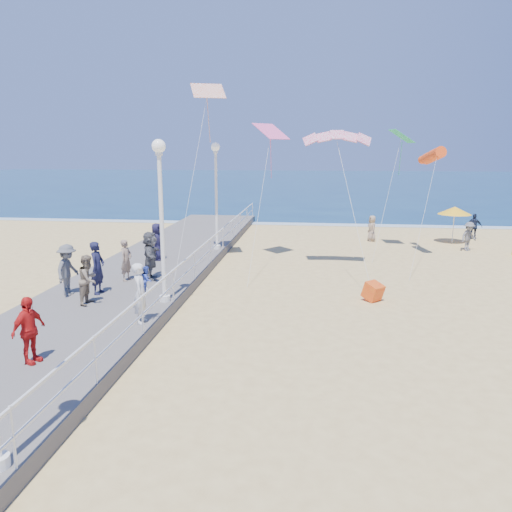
# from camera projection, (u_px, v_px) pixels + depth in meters

# --- Properties ---
(ground) EXTENTS (160.00, 160.00, 0.00)m
(ground) POSITION_uv_depth(u_px,v_px,m) (325.00, 319.00, 16.23)
(ground) COLOR #DBBD72
(ground) RESTS_ON ground
(ocean) EXTENTS (160.00, 90.00, 0.05)m
(ocean) POSITION_uv_depth(u_px,v_px,m) (319.00, 183.00, 79.30)
(ocean) COLOR #0D3050
(ocean) RESTS_ON ground
(surf_line) EXTENTS (160.00, 1.20, 0.04)m
(surf_line) POSITION_uv_depth(u_px,v_px,m) (321.00, 225.00, 36.11)
(surf_line) COLOR white
(surf_line) RESTS_ON ground
(boardwalk) EXTENTS (5.00, 44.00, 0.40)m
(boardwalk) POSITION_uv_depth(u_px,v_px,m) (104.00, 304.00, 17.06)
(boardwalk) COLOR slate
(boardwalk) RESTS_ON ground
(railing) EXTENTS (0.05, 42.00, 0.55)m
(railing) POSITION_uv_depth(u_px,v_px,m) (173.00, 277.00, 16.55)
(railing) COLOR white
(railing) RESTS_ON boardwalk
(lamp_post_mid) EXTENTS (0.44, 0.44, 5.32)m
(lamp_post_mid) POSITION_uv_depth(u_px,v_px,m) (161.00, 204.00, 16.08)
(lamp_post_mid) COLOR white
(lamp_post_mid) RESTS_ON boardwalk
(lamp_post_far) EXTENTS (0.44, 0.44, 5.32)m
(lamp_post_far) POSITION_uv_depth(u_px,v_px,m) (216.00, 185.00, 24.81)
(lamp_post_far) COLOR white
(lamp_post_far) RESTS_ON boardwalk
(woman_holding_toddler) EXTENTS (0.51, 0.71, 1.79)m
(woman_holding_toddler) POSITION_uv_depth(u_px,v_px,m) (141.00, 293.00, 14.54)
(woman_holding_toddler) COLOR silver
(woman_holding_toddler) RESTS_ON boardwalk
(toddler_held) EXTENTS (0.36, 0.44, 0.83)m
(toddler_held) POSITION_uv_depth(u_px,v_px,m) (147.00, 280.00, 14.59)
(toddler_held) COLOR #324ABD
(toddler_held) RESTS_ON boardwalk
(spectator_0) EXTENTS (0.46, 0.69, 1.87)m
(spectator_0) POSITION_uv_depth(u_px,v_px,m) (98.00, 268.00, 17.47)
(spectator_0) COLOR #171833
(spectator_0) RESTS_ON boardwalk
(spectator_1) EXTENTS (0.66, 0.83, 1.65)m
(spectator_1) POSITION_uv_depth(u_px,v_px,m) (88.00, 279.00, 16.35)
(spectator_1) COLOR #7F6D58
(spectator_1) RESTS_ON boardwalk
(spectator_2) EXTENTS (0.72, 1.19, 1.80)m
(spectator_2) POSITION_uv_depth(u_px,v_px,m) (68.00, 270.00, 17.33)
(spectator_2) COLOR #56575B
(spectator_2) RESTS_ON boardwalk
(spectator_3) EXTENTS (0.63, 1.03, 1.64)m
(spectator_3) POSITION_uv_depth(u_px,v_px,m) (29.00, 330.00, 11.79)
(spectator_3) COLOR red
(spectator_3) RESTS_ON boardwalk
(spectator_4) EXTENTS (0.64, 0.89, 1.71)m
(spectator_4) POSITION_uv_depth(u_px,v_px,m) (157.00, 242.00, 22.79)
(spectator_4) COLOR #1A1734
(spectator_4) RESTS_ON boardwalk
(spectator_5) EXTENTS (0.94, 1.84, 1.89)m
(spectator_5) POSITION_uv_depth(u_px,v_px,m) (150.00, 255.00, 19.42)
(spectator_5) COLOR #515256
(spectator_5) RESTS_ON boardwalk
(spectator_6) EXTENTS (0.50, 0.65, 1.61)m
(spectator_6) POSITION_uv_depth(u_px,v_px,m) (126.00, 260.00, 19.26)
(spectator_6) COLOR #876F5D
(spectator_6) RESTS_ON boardwalk
(beach_walker_a) EXTENTS (1.16, 1.05, 1.57)m
(beach_walker_a) POSITION_uv_depth(u_px,v_px,m) (469.00, 236.00, 26.89)
(beach_walker_a) COLOR slate
(beach_walker_a) RESTS_ON ground
(beach_walker_b) EXTENTS (0.99, 0.72, 1.57)m
(beach_walker_b) POSITION_uv_depth(u_px,v_px,m) (474.00, 227.00, 30.28)
(beach_walker_b) COLOR #1B243C
(beach_walker_b) RESTS_ON ground
(beach_walker_c) EXTENTS (0.64, 0.84, 1.54)m
(beach_walker_c) POSITION_uv_depth(u_px,v_px,m) (372.00, 228.00, 29.67)
(beach_walker_c) COLOR gray
(beach_walker_c) RESTS_ON ground
(box_kite) EXTENTS (0.89, 0.89, 0.74)m
(box_kite) POSITION_uv_depth(u_px,v_px,m) (373.00, 293.00, 18.06)
(box_kite) COLOR red
(box_kite) RESTS_ON ground
(beach_umbrella) EXTENTS (1.90, 1.90, 2.14)m
(beach_umbrella) POSITION_uv_depth(u_px,v_px,m) (455.00, 211.00, 28.83)
(beach_umbrella) COLOR white
(beach_umbrella) RESTS_ON ground
(kite_parafoil) EXTENTS (3.00, 0.94, 0.65)m
(kite_parafoil) POSITION_uv_depth(u_px,v_px,m) (337.00, 135.00, 21.66)
(kite_parafoil) COLOR #DD1A53
(kite_windsock) EXTENTS (1.07, 3.05, 1.16)m
(kite_windsock) POSITION_uv_depth(u_px,v_px,m) (434.00, 156.00, 24.36)
(kite_windsock) COLOR #F24714
(kite_diamond_pink) EXTENTS (1.82, 1.85, 0.76)m
(kite_diamond_pink) POSITION_uv_depth(u_px,v_px,m) (271.00, 131.00, 23.60)
(kite_diamond_pink) COLOR #F55A9F
(kite_diamond_green) EXTENTS (1.26, 1.42, 0.70)m
(kite_diamond_green) POSITION_uv_depth(u_px,v_px,m) (402.00, 136.00, 26.09)
(kite_diamond_green) COLOR #27B970
(kite_diamond_redwhite) EXTENTS (1.80, 1.68, 0.76)m
(kite_diamond_redwhite) POSITION_uv_depth(u_px,v_px,m) (208.00, 91.00, 22.47)
(kite_diamond_redwhite) COLOR #E44C1A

